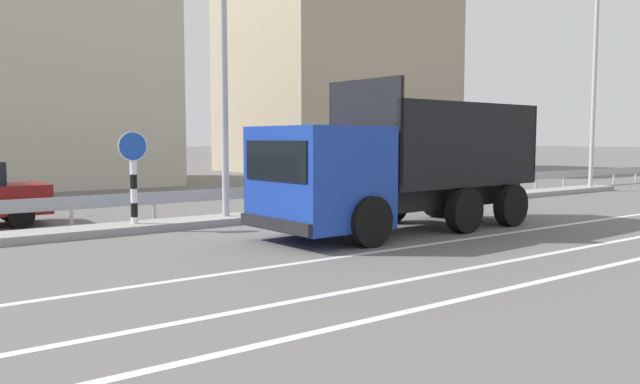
# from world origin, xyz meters

# --- Properties ---
(ground_plane) EXTENTS (320.00, 320.00, 0.00)m
(ground_plane) POSITION_xyz_m (0.00, 0.00, 0.00)
(ground_plane) COLOR #605E5B
(lane_strip_0) EXTENTS (63.78, 0.16, 0.01)m
(lane_strip_0) POSITION_xyz_m (2.16, -3.37, 0.00)
(lane_strip_0) COLOR silver
(lane_strip_0) RESTS_ON ground_plane
(lane_strip_1) EXTENTS (63.78, 0.16, 0.01)m
(lane_strip_1) POSITION_xyz_m (2.16, -5.47, 0.00)
(lane_strip_1) COLOR silver
(lane_strip_1) RESTS_ON ground_plane
(lane_strip_2) EXTENTS (63.78, 0.16, 0.01)m
(lane_strip_2) POSITION_xyz_m (2.16, -6.74, 0.00)
(lane_strip_2) COLOR silver
(lane_strip_2) RESTS_ON ground_plane
(median_island) EXTENTS (35.08, 1.10, 0.18)m
(median_island) POSITION_xyz_m (0.00, 2.10, 0.09)
(median_island) COLOR gray
(median_island) RESTS_ON ground_plane
(median_guardrail) EXTENTS (63.78, 0.09, 0.78)m
(median_guardrail) POSITION_xyz_m (-0.00, 3.49, 0.57)
(median_guardrail) COLOR #9EA0A5
(median_guardrail) RESTS_ON ground_plane
(dump_truck) EXTENTS (7.69, 2.95, 3.51)m
(dump_truck) POSITION_xyz_m (1.17, -1.61, 1.28)
(dump_truck) COLOR #19389E
(dump_truck) RESTS_ON ground_plane
(median_road_sign) EXTENTS (0.70, 0.16, 2.36)m
(median_road_sign) POSITION_xyz_m (-3.14, 2.10, 1.23)
(median_road_sign) COLOR white
(median_road_sign) RESTS_ON ground_plane
(street_lamp_1) EXTENTS (0.72, 1.84, 10.18)m
(street_lamp_1) POSITION_xyz_m (-0.71, 2.02, 5.54)
(street_lamp_1) COLOR #ADADB2
(street_lamp_1) RESTS_ON ground_plane
(street_lamp_2) EXTENTS (0.70, 2.64, 8.27)m
(street_lamp_2) POSITION_xyz_m (16.32, 1.69, 4.66)
(street_lamp_2) COLOR #ADADB2
(street_lamp_2) RESTS_ON ground_plane
(background_building_1) EXTENTS (10.33, 11.00, 8.79)m
(background_building_1) POSITION_xyz_m (-1.25, 20.23, 4.40)
(background_building_1) COLOR beige
(background_building_1) RESTS_ON ground_plane
(background_building_2) EXTENTS (13.52, 11.09, 13.48)m
(background_building_2) POSITION_xyz_m (18.35, 21.95, 6.74)
(background_building_2) COLOR tan
(background_building_2) RESTS_ON ground_plane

